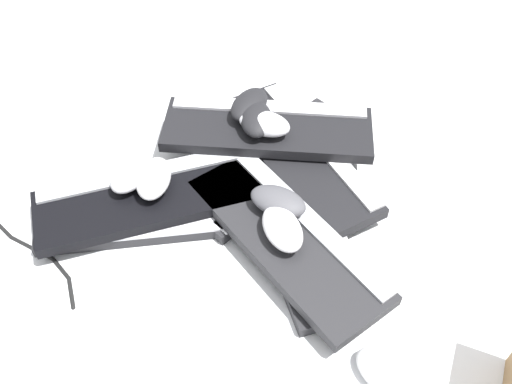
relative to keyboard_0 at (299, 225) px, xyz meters
The scene contains 18 objects.
ground_plane 0.09m from the keyboard_0, 152.96° to the right, with size 3.20×3.20×0.00m, color white.
keyboard_0 is the anchor object (origin of this frame).
keyboard_1 0.17m from the keyboard_0, 159.07° to the left, with size 0.22×0.46×0.03m.
keyboard_2 0.30m from the keyboard_0, 131.05° to the right, with size 0.34×0.46×0.03m.
keyboard_3 0.17m from the keyboard_0, 143.59° to the left, with size 0.45×0.20×0.03m.
keyboard_4 0.07m from the keyboard_0, 60.47° to the right, with size 0.44×0.16×0.03m.
keyboard_5 0.23m from the keyboard_0, 160.34° to the left, with size 0.40×0.43×0.03m.
keyboard_6 0.30m from the keyboard_0, 134.07° to the right, with size 0.28×0.46×0.03m.
mouse_0 0.08m from the keyboard_0, 132.57° to the right, with size 0.11×0.07×0.04m, color #4C4C51.
mouse_1 0.22m from the keyboard_0, 164.36° to the left, with size 0.11×0.07×0.04m, color #B7B7BC.
mouse_2 0.30m from the keyboard_0, 137.70° to the right, with size 0.11×0.07×0.04m, color silver.
mouse_3 0.33m from the keyboard_0, 12.83° to the right, with size 0.11×0.07×0.04m, color silver.
mouse_4 0.24m from the keyboard_0, 167.23° to the left, with size 0.11×0.07×0.04m, color black.
mouse_5 0.10m from the keyboard_0, 66.29° to the right, with size 0.11×0.07×0.04m, color silver.
mouse_6 0.34m from the keyboard_0, 138.17° to the right, with size 0.11×0.07×0.04m, color #B7B7BC.
mouse_7 0.28m from the keyboard_0, 166.48° to the left, with size 0.11×0.07×0.04m, color black.
cable_0 0.60m from the keyboard_0, 129.78° to the right, with size 0.58×0.09×0.01m.
cable_1 0.33m from the keyboard_0, 168.11° to the left, with size 0.25×0.21×0.01m.
Camera 1 is at (0.60, -0.42, 0.89)m, focal length 40.00 mm.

